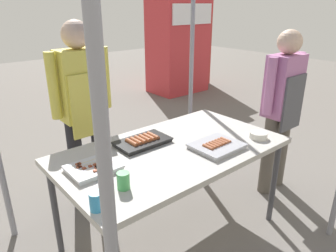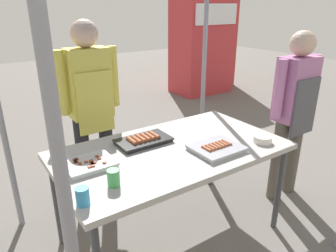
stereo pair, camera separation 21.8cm
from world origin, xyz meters
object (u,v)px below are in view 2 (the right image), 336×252
(tray_grilled_sausages, at_px, (143,140))
(drink_cup_by_wok, at_px, (113,178))
(stall_table, at_px, (172,155))
(customer_nearby, at_px, (294,106))
(condiment_bowl, at_px, (263,139))
(vendor_woman, at_px, (91,101))
(tray_pork_links, at_px, (217,148))
(tray_meat_skewers, at_px, (89,164))
(neighbor_stall_right, at_px, (201,44))
(neighbor_stall_left, at_px, (214,36))
(drink_cup_near_edge, at_px, (83,196))

(tray_grilled_sausages, distance_m, drink_cup_by_wok, 0.59)
(stall_table, relative_size, customer_nearby, 1.07)
(condiment_bowl, bearing_deg, drink_cup_by_wok, 176.59)
(customer_nearby, bearing_deg, vendor_woman, 147.38)
(stall_table, relative_size, tray_pork_links, 4.79)
(tray_meat_skewers, xyz_separation_m, condiment_bowl, (1.18, -0.36, 0.01))
(neighbor_stall_right, bearing_deg, vendor_woman, -143.06)
(customer_nearby, xyz_separation_m, neighbor_stall_left, (2.31, 3.62, 0.17))
(drink_cup_by_wok, distance_m, neighbor_stall_left, 5.50)
(tray_pork_links, distance_m, drink_cup_by_wok, 0.78)
(vendor_woman, xyz_separation_m, customer_nearby, (1.45, -0.93, -0.06))
(vendor_woman, bearing_deg, neighbor_stall_left, -144.44)
(drink_cup_by_wok, bearing_deg, tray_pork_links, 0.99)
(tray_meat_skewers, height_order, neighbor_stall_right, neighbor_stall_right)
(tray_pork_links, bearing_deg, stall_table, 138.73)
(tray_grilled_sausages, bearing_deg, neighbor_stall_left, 42.47)
(tray_pork_links, height_order, drink_cup_by_wok, drink_cup_by_wok)
(drink_cup_near_edge, xyz_separation_m, neighbor_stall_left, (4.25, 3.80, 0.25))
(vendor_woman, relative_size, neighbor_stall_right, 0.84)
(drink_cup_near_edge, height_order, customer_nearby, customer_nearby)
(vendor_woman, bearing_deg, stall_table, 107.92)
(stall_table, height_order, customer_nearby, customer_nearby)
(condiment_bowl, relative_size, drink_cup_near_edge, 1.36)
(tray_meat_skewers, height_order, vendor_woman, vendor_woman)
(drink_cup_near_edge, relative_size, customer_nearby, 0.06)
(neighbor_stall_right, bearing_deg, tray_grilled_sausages, -135.26)
(stall_table, bearing_deg, condiment_bowl, -25.27)
(neighbor_stall_left, bearing_deg, customer_nearby, -122.55)
(tray_pork_links, bearing_deg, tray_meat_skewers, 161.31)
(tray_meat_skewers, distance_m, neighbor_stall_left, 5.34)
(stall_table, distance_m, drink_cup_near_edge, 0.81)
(drink_cup_near_edge, distance_m, customer_nearby, 1.95)
(stall_table, distance_m, customer_nearby, 1.21)
(tray_pork_links, distance_m, vendor_woman, 1.15)
(tray_grilled_sausages, distance_m, tray_meat_skewers, 0.47)
(stall_table, bearing_deg, tray_meat_skewers, 173.11)
(stall_table, relative_size, drink_cup_near_edge, 16.47)
(tray_pork_links, relative_size, drink_cup_by_wok, 3.43)
(neighbor_stall_left, distance_m, neighbor_stall_right, 0.63)
(tray_grilled_sausages, distance_m, neighbor_stall_left, 4.92)
(tray_grilled_sausages, distance_m, customer_nearby, 1.35)
(vendor_woman, bearing_deg, neighbor_stall_right, -143.06)
(stall_table, relative_size, tray_grilled_sausages, 4.11)
(tray_meat_skewers, height_order, neighbor_stall_left, neighbor_stall_left)
(stall_table, relative_size, neighbor_stall_right, 0.85)
(tray_pork_links, relative_size, drink_cup_near_edge, 3.44)
(neighbor_stall_left, bearing_deg, neighbor_stall_right, -153.32)
(tray_meat_skewers, xyz_separation_m, drink_cup_near_edge, (-0.17, -0.36, 0.03))
(tray_pork_links, xyz_separation_m, drink_cup_by_wok, (-0.78, -0.01, 0.03))
(tray_grilled_sausages, relative_size, neighbor_stall_left, 0.19)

